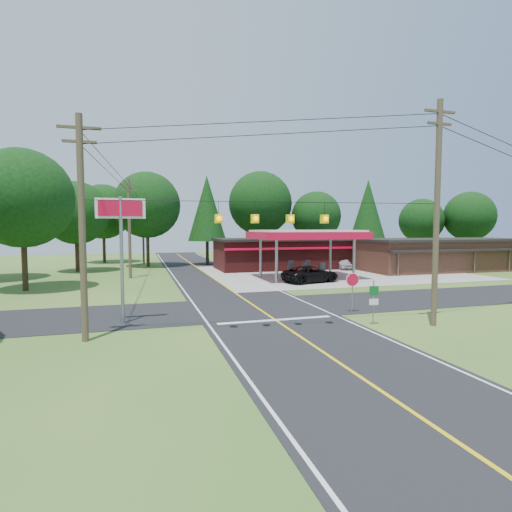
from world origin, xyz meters
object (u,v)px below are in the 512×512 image
object	(u,v)px
gas_canopy	(306,236)
octagonal_stop_sign	(353,283)
suv_car	(311,274)
sedan_car	(343,264)
big_stop_sign	(121,230)

from	to	relation	value
gas_canopy	octagonal_stop_sign	size ratio (longest dim) A/B	4.37
suv_car	octagonal_stop_sign	xyz separation A→B (m)	(-3.16, -13.01, 1.05)
gas_canopy	suv_car	xyz separation A→B (m)	(-0.79, -3.00, -3.50)
suv_car	sedan_car	size ratio (longest dim) A/B	1.41
suv_car	sedan_car	bearing A→B (deg)	-55.63
gas_canopy	suv_car	bearing A→B (deg)	-104.68
sedan_car	big_stop_sign	world-z (taller)	big_stop_sign
suv_car	sedan_car	xyz separation A→B (m)	(8.79, 9.84, -0.10)
suv_car	big_stop_sign	world-z (taller)	big_stop_sign
sedan_car	octagonal_stop_sign	bearing A→B (deg)	-104.75
octagonal_stop_sign	suv_car	bearing A→B (deg)	76.35
suv_car	big_stop_sign	distance (m)	20.61
suv_car	octagonal_stop_sign	world-z (taller)	octagonal_stop_sign
suv_car	sedan_car	world-z (taller)	suv_car
sedan_car	big_stop_sign	size ratio (longest dim) A/B	0.58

